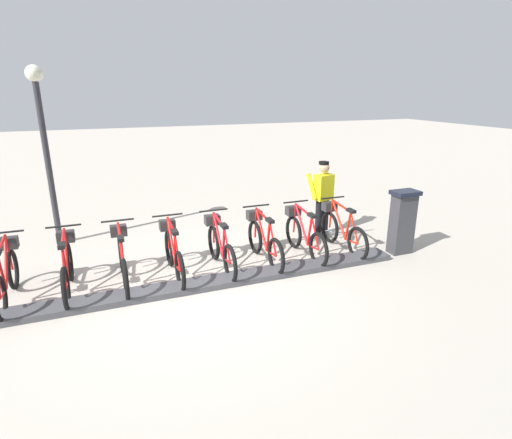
{
  "coord_description": "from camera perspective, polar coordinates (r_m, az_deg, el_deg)",
  "views": [
    {
      "loc": [
        -6.1,
        1.24,
        3.18
      ],
      "look_at": [
        0.5,
        -1.3,
        0.9
      ],
      "focal_mm": 28.85,
      "sensor_mm": 36.0,
      "label": 1
    }
  ],
  "objects": [
    {
      "name": "bike_docked_5",
      "position": [
        7.27,
        -18.04,
        -5.31
      ],
      "size": [
        1.72,
        0.54,
        1.02
      ],
      "color": "black",
      "rests_on": "ground"
    },
    {
      "name": "ground_plane",
      "position": [
        6.99,
        -8.64,
        -9.41
      ],
      "size": [
        60.0,
        60.0,
        0.0
      ],
      "primitive_type": "plane",
      "color": "#BDB2A4"
    },
    {
      "name": "bike_docked_4",
      "position": [
        7.34,
        -11.4,
        -4.52
      ],
      "size": [
        1.72,
        0.54,
        1.02
      ],
      "color": "black",
      "rests_on": "ground"
    },
    {
      "name": "bike_docked_7",
      "position": [
        7.42,
        -31.29,
        -6.65
      ],
      "size": [
        1.72,
        0.54,
        1.02
      ],
      "color": "black",
      "rests_on": "ground"
    },
    {
      "name": "dock_rail_base",
      "position": [
        6.97,
        -8.66,
        -9.05
      ],
      "size": [
        0.44,
        7.61,
        0.1
      ],
      "primitive_type": "cube",
      "color": "#47474C",
      "rests_on": "ground"
    },
    {
      "name": "worker_near_rack",
      "position": [
        9.18,
        9.23,
        3.3
      ],
      "size": [
        0.51,
        0.68,
        1.66
      ],
      "color": "white",
      "rests_on": "ground"
    },
    {
      "name": "bike_docked_3",
      "position": [
        7.51,
        -4.99,
        -3.7
      ],
      "size": [
        1.72,
        0.54,
        1.02
      ],
      "color": "black",
      "rests_on": "ground"
    },
    {
      "name": "bike_docked_0",
      "position": [
        8.52,
        11.73,
        -1.37
      ],
      "size": [
        1.72,
        0.54,
        1.02
      ],
      "color": "black",
      "rests_on": "ground"
    },
    {
      "name": "bike_docked_2",
      "position": [
        7.77,
        1.05,
        -2.89
      ],
      "size": [
        1.72,
        0.54,
        1.02
      ],
      "color": "black",
      "rests_on": "ground"
    },
    {
      "name": "bike_docked_1",
      "position": [
        8.11,
        6.64,
        -2.1
      ],
      "size": [
        1.72,
        0.54,
        1.02
      ],
      "color": "black",
      "rests_on": "ground"
    },
    {
      "name": "bike_docked_6",
      "position": [
        7.3,
        -24.73,
        -6.02
      ],
      "size": [
        1.72,
        0.54,
        1.02
      ],
      "color": "black",
      "rests_on": "ground"
    },
    {
      "name": "lamp_post",
      "position": [
        9.29,
        -27.46,
        10.98
      ],
      "size": [
        0.32,
        0.32,
        3.59
      ],
      "color": "#2D2D33",
      "rests_on": "ground"
    },
    {
      "name": "payment_kiosk",
      "position": [
        8.61,
        19.62,
        -0.2
      ],
      "size": [
        0.36,
        0.52,
        1.28
      ],
      "color": "#38383D",
      "rests_on": "ground"
    }
  ]
}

